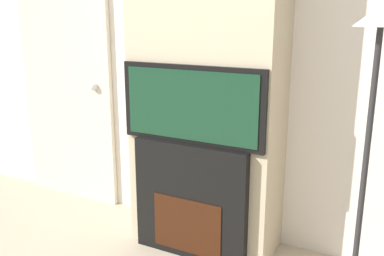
{
  "coord_description": "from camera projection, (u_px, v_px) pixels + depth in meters",
  "views": [
    {
      "loc": [
        1.19,
        -0.66,
        1.54
      ],
      "look_at": [
        0.0,
        1.6,
        0.87
      ],
      "focal_mm": 40.0,
      "sensor_mm": 36.0,
      "label": 1
    }
  ],
  "objects": [
    {
      "name": "wall_back",
      "position": [
        222.0,
        44.0,
        2.89
      ],
      "size": [
        6.0,
        0.06,
        2.7
      ],
      "color": "silver",
      "rests_on": "ground_plane"
    },
    {
      "name": "chimney_breast",
      "position": [
        207.0,
        47.0,
        2.69
      ],
      "size": [
        0.98,
        0.4,
        2.7
      ],
      "color": "#BCAD8E",
      "rests_on": "ground_plane"
    },
    {
      "name": "fireplace",
      "position": [
        192.0,
        200.0,
        2.76
      ],
      "size": [
        0.78,
        0.15,
        0.77
      ],
      "color": "black",
      "rests_on": "ground_plane"
    },
    {
      "name": "television",
      "position": [
        192.0,
        105.0,
        2.6
      ],
      "size": [
        0.96,
        0.07,
        0.49
      ],
      "color": "black",
      "rests_on": "fireplace"
    },
    {
      "name": "floor_lamp",
      "position": [
        370.0,
        121.0,
        2.07
      ],
      "size": [
        0.33,
        0.33,
        1.59
      ],
      "color": "#262628",
      "rests_on": "ground_plane"
    },
    {
      "name": "entry_door",
      "position": [
        66.0,
        78.0,
        3.55
      ],
      "size": [
        0.93,
        0.09,
        2.07
      ],
      "color": "beige",
      "rests_on": "ground_plane"
    }
  ]
}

